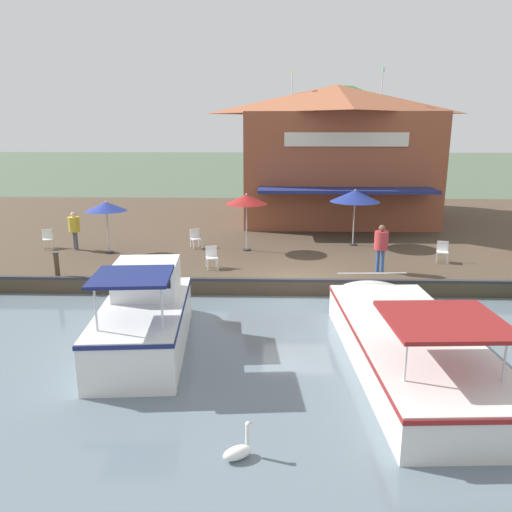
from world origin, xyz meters
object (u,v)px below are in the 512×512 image
object	(u,v)px
patio_umbrella_near_quay_edge	(246,199)
person_mid_patio	(74,226)
cafe_chair_beside_entrance	(48,238)
motorboat_second_along	(401,334)
waterfront_restaurant	(334,152)
tree_upstream_bank	(340,126)
cafe_chair_under_first_umbrella	(212,256)
cafe_chair_facing_river	(442,251)
swan	(238,451)
mooring_post	(57,265)
motorboat_mid_row	(147,313)
person_near_entrance	(381,242)
cafe_chair_back_row_seat	(196,237)
patio_umbrella_back_row	(106,207)
patio_umbrella_by_entrance	(355,196)

from	to	relation	value
patio_umbrella_near_quay_edge	person_mid_patio	size ratio (longest dim) A/B	1.49
cafe_chair_beside_entrance	motorboat_second_along	distance (m)	16.64
waterfront_restaurant	tree_upstream_bank	xyz separation A→B (m)	(-4.17, 0.83, 1.49)
person_mid_patio	cafe_chair_under_first_umbrella	bearing A→B (deg)	66.54
cafe_chair_facing_river	swan	world-z (taller)	cafe_chair_facing_river
cafe_chair_facing_river	mooring_post	distance (m)	15.08
cafe_chair_under_first_umbrella	tree_upstream_bank	size ratio (longest dim) A/B	0.10
motorboat_mid_row	motorboat_second_along	world-z (taller)	motorboat_mid_row
cafe_chair_facing_river	person_mid_patio	size ratio (longest dim) A/B	0.49
person_near_entrance	cafe_chair_back_row_seat	bearing A→B (deg)	-116.55
cafe_chair_back_row_seat	mooring_post	distance (m)	6.54
cafe_chair_beside_entrance	tree_upstream_bank	bearing A→B (deg)	131.35
waterfront_restaurant	motorboat_mid_row	distance (m)	19.51
mooring_post	swan	xyz separation A→B (m)	(9.47, 7.27, -0.85)
patio_umbrella_back_row	cafe_chair_under_first_umbrella	world-z (taller)	patio_umbrella_back_row
motorboat_mid_row	motorboat_second_along	size ratio (longest dim) A/B	0.66
patio_umbrella_back_row	swan	bearing A→B (deg)	26.36
cafe_chair_under_first_umbrella	cafe_chair_back_row_seat	distance (m)	3.58
cafe_chair_back_row_seat	tree_upstream_bank	size ratio (longest dim) A/B	0.10
patio_umbrella_near_quay_edge	swan	size ratio (longest dim) A/B	3.71
cafe_chair_under_first_umbrella	person_mid_patio	distance (m)	7.10
person_mid_patio	motorboat_second_along	size ratio (longest dim) A/B	0.19
cafe_chair_facing_river	motorboat_second_along	world-z (taller)	motorboat_second_along
waterfront_restaurant	motorboat_mid_row	bearing A→B (deg)	-22.12
patio_umbrella_near_quay_edge	cafe_chair_back_row_seat	size ratio (longest dim) A/B	3.01
waterfront_restaurant	person_near_entrance	distance (m)	12.65
tree_upstream_bank	cafe_chair_facing_river	bearing A→B (deg)	9.16
cafe_chair_facing_river	motorboat_second_along	size ratio (longest dim) A/B	0.09
motorboat_second_along	patio_umbrella_back_row	bearing A→B (deg)	-129.38
patio_umbrella_near_quay_edge	cafe_chair_under_first_umbrella	size ratio (longest dim) A/B	3.01
cafe_chair_under_first_umbrella	motorboat_mid_row	world-z (taller)	motorboat_mid_row
person_mid_patio	tree_upstream_bank	xyz separation A→B (m)	(-13.29, 13.40, 4.36)
waterfront_restaurant	cafe_chair_under_first_umbrella	bearing A→B (deg)	-27.02
patio_umbrella_near_quay_edge	person_mid_patio	world-z (taller)	patio_umbrella_near_quay_edge
patio_umbrella_near_quay_edge	person_near_entrance	bearing A→B (deg)	57.35
tree_upstream_bank	mooring_post	bearing A→B (deg)	-35.32
cafe_chair_under_first_umbrella	cafe_chair_beside_entrance	world-z (taller)	same
cafe_chair_facing_river	tree_upstream_bank	world-z (taller)	tree_upstream_bank
cafe_chair_beside_entrance	mooring_post	world-z (taller)	mooring_post
patio_umbrella_near_quay_edge	motorboat_second_along	distance (m)	10.65
cafe_chair_under_first_umbrella	cafe_chair_beside_entrance	distance (m)	8.46
cafe_chair_beside_entrance	person_mid_patio	xyz separation A→B (m)	(0.27, 1.39, 0.61)
patio_umbrella_by_entrance	cafe_chair_under_first_umbrella	world-z (taller)	patio_umbrella_by_entrance
person_mid_patio	tree_upstream_bank	world-z (taller)	tree_upstream_bank
cafe_chair_back_row_seat	cafe_chair_facing_river	bearing A→B (deg)	78.04
patio_umbrella_back_row	cafe_chair_facing_river	distance (m)	14.25
waterfront_restaurant	patio_umbrella_near_quay_edge	size ratio (longest dim) A/B	4.48
patio_umbrella_back_row	person_mid_patio	xyz separation A→B (m)	(-0.53, -1.68, -0.97)
waterfront_restaurant	cafe_chair_facing_river	xyz separation A→B (m)	(10.75, 3.23, -3.48)
cafe_chair_beside_entrance	cafe_chair_under_first_umbrella	bearing A→B (deg)	68.59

